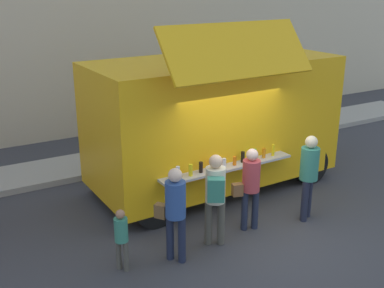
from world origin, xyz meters
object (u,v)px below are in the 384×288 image
object	(u,v)px
trash_bin	(272,123)
customer_mid_with_backpack	(215,192)
food_truck_main	(214,119)
customer_rear_waiting	(175,207)
customer_front_ordering	(250,183)
customer_extra_browsing	(309,170)
child_near_queue	(121,235)

from	to	relation	value
trash_bin	customer_mid_with_backpack	bearing A→B (deg)	-137.54
food_truck_main	customer_mid_with_backpack	world-z (taller)	food_truck_main
food_truck_main	customer_rear_waiting	world-z (taller)	food_truck_main
customer_front_ordering	customer_extra_browsing	bearing A→B (deg)	-84.51
customer_mid_with_backpack	customer_rear_waiting	distance (m)	0.87
food_truck_main	child_near_queue	distance (m)	4.01
customer_front_ordering	customer_rear_waiting	distance (m)	1.79
customer_front_ordering	trash_bin	bearing A→B (deg)	-27.49
food_truck_main	customer_mid_with_backpack	xyz separation A→B (m)	(-1.43, -2.30, -0.57)
food_truck_main	customer_front_ordering	bearing A→B (deg)	-105.54
customer_mid_with_backpack	child_near_queue	size ratio (longest dim) A/B	1.57
customer_extra_browsing	customer_front_ordering	bearing A→B (deg)	51.27
customer_front_ordering	child_near_queue	xyz separation A→B (m)	(-2.68, -0.09, -0.32)
trash_bin	customer_mid_with_backpack	world-z (taller)	customer_mid_with_backpack
customer_mid_with_backpack	customer_rear_waiting	bearing A→B (deg)	126.13
customer_rear_waiting	customer_extra_browsing	distance (m)	3.05
customer_rear_waiting	child_near_queue	bearing A→B (deg)	133.07
trash_bin	customer_front_ordering	xyz separation A→B (m)	(-4.15, -4.44, 0.55)
customer_extra_browsing	child_near_queue	xyz separation A→B (m)	(-3.95, 0.14, -0.40)
customer_rear_waiting	trash_bin	bearing A→B (deg)	2.71
customer_mid_with_backpack	child_near_queue	xyz separation A→B (m)	(-1.77, 0.10, -0.41)
food_truck_main	customer_mid_with_backpack	size ratio (longest dim) A/B	3.22
customer_mid_with_backpack	trash_bin	bearing A→B (deg)	-16.90
customer_extra_browsing	food_truck_main	bearing A→B (deg)	-10.90
customer_mid_with_backpack	customer_extra_browsing	bearing A→B (deg)	-60.53
food_truck_main	customer_mid_with_backpack	bearing A→B (deg)	-123.52
trash_bin	child_near_queue	xyz separation A→B (m)	(-6.83, -4.53, 0.23)
food_truck_main	trash_bin	xyz separation A→B (m)	(3.63, 2.32, -1.20)
food_truck_main	trash_bin	distance (m)	4.47
food_truck_main	customer_front_ordering	world-z (taller)	food_truck_main
customer_rear_waiting	customer_extra_browsing	xyz separation A→B (m)	(3.05, 0.04, 0.04)
trash_bin	customer_rear_waiting	xyz separation A→B (m)	(-5.92, -4.71, 0.58)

